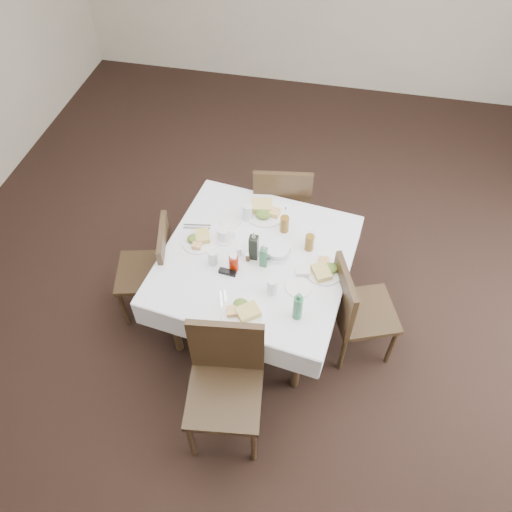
{
  "coord_description": "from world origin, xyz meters",
  "views": [
    {
      "loc": [
        0.34,
        -2.29,
        3.44
      ],
      "look_at": [
        -0.11,
        -0.12,
        0.8
      ],
      "focal_mm": 35.0,
      "sensor_mm": 36.0,
      "label": 1
    }
  ],
  "objects_px": {
    "chair_north": "(282,203)",
    "water_n": "(247,212)",
    "chair_west": "(155,266)",
    "bread_basket": "(277,251)",
    "water_w": "(213,258)",
    "green_bottle": "(298,307)",
    "oil_cruet_green": "(264,256)",
    "oil_cruet_dark": "(254,247)",
    "water_e": "(311,239)",
    "water_s": "(272,286)",
    "chair_east": "(354,307)",
    "chair_south": "(226,376)",
    "coffee_mug": "(224,235)",
    "ketchup_bottle": "(234,263)",
    "dining_table": "(256,264)"
  },
  "relations": [
    {
      "from": "water_e",
      "to": "ketchup_bottle",
      "type": "distance_m",
      "value": 0.58
    },
    {
      "from": "oil_cruet_dark",
      "to": "water_s",
      "type": "bearing_deg",
      "value": -56.41
    },
    {
      "from": "water_s",
      "to": "oil_cruet_dark",
      "type": "xyz_separation_m",
      "value": [
        -0.18,
        0.27,
        0.04
      ]
    },
    {
      "from": "water_n",
      "to": "oil_cruet_dark",
      "type": "bearing_deg",
      "value": -70.91
    },
    {
      "from": "chair_west",
      "to": "bread_basket",
      "type": "distance_m",
      "value": 0.96
    },
    {
      "from": "bread_basket",
      "to": "coffee_mug",
      "type": "xyz_separation_m",
      "value": [
        -0.4,
        0.06,
        0.02
      ]
    },
    {
      "from": "chair_north",
      "to": "water_s",
      "type": "relative_size",
      "value": 7.53
    },
    {
      "from": "chair_north",
      "to": "bread_basket",
      "type": "bearing_deg",
      "value": -83.17
    },
    {
      "from": "oil_cruet_green",
      "to": "coffee_mug",
      "type": "relative_size",
      "value": 1.31
    },
    {
      "from": "chair_south",
      "to": "chair_east",
      "type": "bearing_deg",
      "value": 43.78
    },
    {
      "from": "water_e",
      "to": "water_w",
      "type": "bearing_deg",
      "value": -153.96
    },
    {
      "from": "oil_cruet_dark",
      "to": "coffee_mug",
      "type": "relative_size",
      "value": 1.62
    },
    {
      "from": "oil_cruet_dark",
      "to": "oil_cruet_green",
      "type": "distance_m",
      "value": 0.1
    },
    {
      "from": "water_n",
      "to": "oil_cruet_dark",
      "type": "height_order",
      "value": "oil_cruet_dark"
    },
    {
      "from": "bread_basket",
      "to": "oil_cruet_dark",
      "type": "distance_m",
      "value": 0.18
    },
    {
      "from": "oil_cruet_dark",
      "to": "bread_basket",
      "type": "bearing_deg",
      "value": 21.85
    },
    {
      "from": "water_w",
      "to": "green_bottle",
      "type": "distance_m",
      "value": 0.71
    },
    {
      "from": "chair_south",
      "to": "chair_east",
      "type": "height_order",
      "value": "chair_south"
    },
    {
      "from": "chair_east",
      "to": "water_n",
      "type": "distance_m",
      "value": 1.04
    },
    {
      "from": "water_s",
      "to": "oil_cruet_green",
      "type": "xyz_separation_m",
      "value": [
        -0.1,
        0.22,
        0.02
      ]
    },
    {
      "from": "dining_table",
      "to": "chair_south",
      "type": "bearing_deg",
      "value": -91.15
    },
    {
      "from": "ketchup_bottle",
      "to": "green_bottle",
      "type": "height_order",
      "value": "green_bottle"
    },
    {
      "from": "oil_cruet_green",
      "to": "coffee_mug",
      "type": "bearing_deg",
      "value": 151.64
    },
    {
      "from": "water_s",
      "to": "bread_basket",
      "type": "relative_size",
      "value": 0.67
    },
    {
      "from": "water_w",
      "to": "bread_basket",
      "type": "height_order",
      "value": "water_w"
    },
    {
      "from": "chair_north",
      "to": "oil_cruet_green",
      "type": "height_order",
      "value": "chair_north"
    },
    {
      "from": "water_n",
      "to": "oil_cruet_dark",
      "type": "xyz_separation_m",
      "value": [
        0.12,
        -0.36,
        0.04
      ]
    },
    {
      "from": "chair_west",
      "to": "dining_table",
      "type": "bearing_deg",
      "value": 2.37
    },
    {
      "from": "water_s",
      "to": "oil_cruet_green",
      "type": "bearing_deg",
      "value": 114.84
    },
    {
      "from": "water_w",
      "to": "oil_cruet_dark",
      "type": "bearing_deg",
      "value": 23.86
    },
    {
      "from": "chair_west",
      "to": "water_w",
      "type": "height_order",
      "value": "chair_west"
    },
    {
      "from": "chair_south",
      "to": "water_s",
      "type": "distance_m",
      "value": 0.64
    },
    {
      "from": "chair_east",
      "to": "water_n",
      "type": "xyz_separation_m",
      "value": [
        -0.87,
        0.46,
        0.31
      ]
    },
    {
      "from": "chair_east",
      "to": "oil_cruet_green",
      "type": "height_order",
      "value": "oil_cruet_green"
    },
    {
      "from": "chair_north",
      "to": "water_n",
      "type": "height_order",
      "value": "chair_north"
    },
    {
      "from": "green_bottle",
      "to": "water_e",
      "type": "bearing_deg",
      "value": 90.11
    },
    {
      "from": "coffee_mug",
      "to": "oil_cruet_green",
      "type": "bearing_deg",
      "value": -28.36
    },
    {
      "from": "chair_north",
      "to": "water_e",
      "type": "xyz_separation_m",
      "value": [
        0.3,
        -0.6,
        0.27
      ]
    },
    {
      "from": "chair_north",
      "to": "water_e",
      "type": "distance_m",
      "value": 0.72
    },
    {
      "from": "oil_cruet_dark",
      "to": "dining_table",
      "type": "bearing_deg",
      "value": 5.95
    },
    {
      "from": "dining_table",
      "to": "chair_north",
      "type": "xyz_separation_m",
      "value": [
        0.05,
        0.79,
        -0.13
      ]
    },
    {
      "from": "water_e",
      "to": "chair_north",
      "type": "bearing_deg",
      "value": 116.91
    },
    {
      "from": "chair_east",
      "to": "water_w",
      "type": "relative_size",
      "value": 7.56
    },
    {
      "from": "chair_west",
      "to": "bread_basket",
      "type": "xyz_separation_m",
      "value": [
        0.92,
        0.09,
        0.29
      ]
    },
    {
      "from": "chair_south",
      "to": "water_s",
      "type": "relative_size",
      "value": 7.67
    },
    {
      "from": "water_n",
      "to": "oil_cruet_green",
      "type": "xyz_separation_m",
      "value": [
        0.2,
        -0.41,
        0.02
      ]
    },
    {
      "from": "dining_table",
      "to": "water_e",
      "type": "xyz_separation_m",
      "value": [
        0.36,
        0.19,
        0.14
      ]
    },
    {
      "from": "water_n",
      "to": "water_w",
      "type": "bearing_deg",
      "value": -106.34
    },
    {
      "from": "water_s",
      "to": "green_bottle",
      "type": "xyz_separation_m",
      "value": [
        0.19,
        -0.15,
        0.04
      ]
    },
    {
      "from": "chair_east",
      "to": "green_bottle",
      "type": "bearing_deg",
      "value": -139.76
    }
  ]
}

